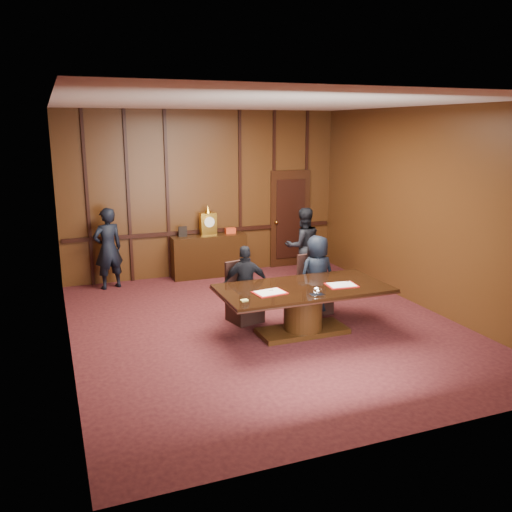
{
  "coord_description": "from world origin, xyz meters",
  "views": [
    {
      "loc": [
        -3.13,
        -7.66,
        3.16
      ],
      "look_at": [
        0.03,
        0.53,
        1.05
      ],
      "focal_mm": 38.0,
      "sensor_mm": 36.0,
      "label": 1
    }
  ],
  "objects_px": {
    "signatory_left": "(246,285)",
    "signatory_right": "(317,275)",
    "witness_right": "(303,246)",
    "sideboard": "(209,254)",
    "conference_table": "(303,302)",
    "witness_left": "(108,248)"
  },
  "relations": [
    {
      "from": "sideboard",
      "to": "witness_right",
      "type": "distance_m",
      "value": 2.08
    },
    {
      "from": "signatory_left",
      "to": "witness_right",
      "type": "height_order",
      "value": "witness_right"
    },
    {
      "from": "signatory_right",
      "to": "witness_left",
      "type": "height_order",
      "value": "witness_left"
    },
    {
      "from": "sideboard",
      "to": "signatory_left",
      "type": "xyz_separation_m",
      "value": [
        -0.23,
        -2.96,
        0.16
      ]
    },
    {
      "from": "signatory_left",
      "to": "witness_right",
      "type": "xyz_separation_m",
      "value": [
        1.87,
        1.71,
        0.14
      ]
    },
    {
      "from": "conference_table",
      "to": "witness_right",
      "type": "height_order",
      "value": "witness_right"
    },
    {
      "from": "conference_table",
      "to": "signatory_left",
      "type": "relative_size",
      "value": 2.03
    },
    {
      "from": "signatory_left",
      "to": "witness_right",
      "type": "distance_m",
      "value": 2.53
    },
    {
      "from": "signatory_right",
      "to": "witness_left",
      "type": "bearing_deg",
      "value": -46.43
    },
    {
      "from": "signatory_right",
      "to": "sideboard",
      "type": "bearing_deg",
      "value": -75.15
    },
    {
      "from": "sideboard",
      "to": "witness_left",
      "type": "relative_size",
      "value": 0.99
    },
    {
      "from": "witness_right",
      "to": "sideboard",
      "type": "bearing_deg",
      "value": -34.1
    },
    {
      "from": "witness_left",
      "to": "witness_right",
      "type": "relative_size",
      "value": 1.03
    },
    {
      "from": "sideboard",
      "to": "signatory_right",
      "type": "relative_size",
      "value": 1.17
    },
    {
      "from": "sideboard",
      "to": "signatory_right",
      "type": "xyz_separation_m",
      "value": [
        1.07,
        -2.96,
        0.2
      ]
    },
    {
      "from": "signatory_left",
      "to": "signatory_right",
      "type": "xyz_separation_m",
      "value": [
        1.3,
        0.0,
        0.04
      ]
    },
    {
      "from": "signatory_left",
      "to": "signatory_right",
      "type": "bearing_deg",
      "value": -166.32
    },
    {
      "from": "signatory_right",
      "to": "witness_right",
      "type": "xyz_separation_m",
      "value": [
        0.57,
        1.71,
        0.1
      ]
    },
    {
      "from": "sideboard",
      "to": "conference_table",
      "type": "relative_size",
      "value": 0.61
    },
    {
      "from": "conference_table",
      "to": "witness_left",
      "type": "height_order",
      "value": "witness_left"
    },
    {
      "from": "sideboard",
      "to": "conference_table",
      "type": "bearing_deg",
      "value": -83.66
    },
    {
      "from": "sideboard",
      "to": "witness_right",
      "type": "xyz_separation_m",
      "value": [
        1.63,
        -1.25,
        0.3
      ]
    }
  ]
}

